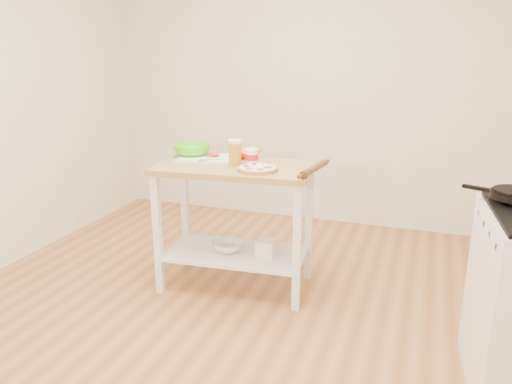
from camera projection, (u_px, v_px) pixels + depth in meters
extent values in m
cube|color=#B47442|center=(222.00, 334.00, 3.05)|extent=(4.00, 4.50, 0.02)
cube|color=#F1E6CB|center=(314.00, 83.00, 4.71)|extent=(4.00, 0.02, 2.70)
cube|color=#B08848|center=(235.00, 168.00, 3.41)|extent=(1.11, 0.66, 0.04)
cube|color=white|center=(236.00, 253.00, 3.59)|extent=(1.02, 0.60, 0.02)
cube|color=white|center=(158.00, 235.00, 3.43)|extent=(0.05, 0.05, 0.86)
cube|color=white|center=(185.00, 213.00, 3.89)|extent=(0.05, 0.05, 0.86)
cube|color=white|center=(297.00, 250.00, 3.19)|extent=(0.05, 0.05, 0.86)
cube|color=white|center=(309.00, 224.00, 3.65)|extent=(0.05, 0.05, 0.86)
cube|color=black|center=(477.00, 188.00, 2.58)|extent=(0.15, 0.08, 0.02)
cylinder|color=tan|center=(258.00, 170.00, 3.25)|extent=(0.27, 0.27, 0.02)
cylinder|color=tan|center=(258.00, 168.00, 3.25)|extent=(0.27, 0.27, 0.01)
cylinder|color=white|center=(258.00, 168.00, 3.25)|extent=(0.24, 0.24, 0.01)
cylinder|color=#BE3713|center=(269.00, 167.00, 3.22)|extent=(0.05, 0.05, 0.01)
cylinder|color=#BE3713|center=(266.00, 165.00, 3.30)|extent=(0.05, 0.05, 0.01)
cylinder|color=#BE3713|center=(255.00, 164.00, 3.32)|extent=(0.05, 0.05, 0.01)
cylinder|color=#BE3713|center=(247.00, 166.00, 3.27)|extent=(0.05, 0.05, 0.01)
cylinder|color=#BE3713|center=(249.00, 169.00, 3.19)|extent=(0.05, 0.05, 0.01)
cylinder|color=#BE3713|center=(261.00, 169.00, 3.17)|extent=(0.05, 0.05, 0.01)
sphere|color=white|center=(268.00, 166.00, 3.26)|extent=(0.03, 0.03, 0.03)
sphere|color=white|center=(259.00, 165.00, 3.29)|extent=(0.03, 0.03, 0.03)
sphere|color=white|center=(250.00, 166.00, 3.27)|extent=(0.03, 0.03, 0.03)
sphere|color=white|center=(251.00, 168.00, 3.21)|extent=(0.03, 0.03, 0.03)
sphere|color=white|center=(262.00, 169.00, 3.20)|extent=(0.03, 0.03, 0.03)
sphere|color=white|center=(265.00, 166.00, 3.25)|extent=(0.03, 0.03, 0.03)
plane|color=#255D1B|center=(265.00, 167.00, 3.22)|extent=(0.03, 0.03, 0.00)
plane|color=#255D1B|center=(265.00, 165.00, 3.27)|extent=(0.03, 0.03, 0.00)
plane|color=#255D1B|center=(258.00, 165.00, 3.29)|extent=(0.03, 0.03, 0.00)
plane|color=#255D1B|center=(248.00, 165.00, 3.28)|extent=(0.03, 0.03, 0.00)
cube|color=white|center=(208.00, 158.00, 3.61)|extent=(0.45, 0.37, 0.01)
cube|color=#F4EACC|center=(194.00, 153.00, 3.69)|extent=(0.03, 0.03, 0.02)
cube|color=#F4EACC|center=(199.00, 153.00, 3.69)|extent=(0.03, 0.03, 0.02)
cube|color=#F4EACC|center=(203.00, 153.00, 3.68)|extent=(0.03, 0.03, 0.02)
cube|color=#F4EACC|center=(195.00, 152.00, 3.73)|extent=(0.03, 0.03, 0.02)
cube|color=#F4EACC|center=(200.00, 152.00, 3.72)|extent=(0.03, 0.03, 0.02)
cube|color=#F4EACC|center=(205.00, 152.00, 3.71)|extent=(0.03, 0.03, 0.02)
cylinder|color=#BE3713|center=(211.00, 156.00, 3.63)|extent=(0.07, 0.07, 0.01)
cylinder|color=#BE3713|center=(213.00, 155.00, 3.62)|extent=(0.07, 0.07, 0.01)
cylinder|color=#BE3713|center=(215.00, 154.00, 3.62)|extent=(0.07, 0.07, 0.01)
cube|color=#42B7A1|center=(202.00, 160.00, 3.48)|extent=(0.07, 0.05, 0.01)
cylinder|color=#42B7A1|center=(213.00, 159.00, 3.51)|extent=(0.10, 0.04, 0.01)
cube|color=silver|center=(210.00, 153.00, 3.73)|extent=(0.18, 0.03, 0.00)
cube|color=black|center=(193.00, 152.00, 3.76)|extent=(0.10, 0.02, 0.01)
imported|color=#D65912|center=(245.00, 153.00, 3.65)|extent=(0.27, 0.27, 0.06)
imported|color=#52CC18|center=(192.00, 150.00, 3.68)|extent=(0.36, 0.36, 0.08)
cylinder|color=#B08723|center=(235.00, 155.00, 3.37)|extent=(0.08, 0.08, 0.16)
cylinder|color=white|center=(235.00, 141.00, 3.34)|extent=(0.09, 0.09, 0.02)
cylinder|color=white|center=(251.00, 157.00, 3.41)|extent=(0.09, 0.09, 0.11)
cylinder|color=red|center=(251.00, 157.00, 3.41)|extent=(0.09, 0.09, 0.04)
cylinder|color=silver|center=(254.00, 145.00, 3.38)|extent=(0.01, 0.06, 0.11)
cylinder|color=brown|center=(314.00, 169.00, 3.21)|extent=(0.10, 0.40, 0.05)
imported|color=silver|center=(228.00, 246.00, 3.59)|extent=(0.29, 0.29, 0.07)
cube|color=white|center=(266.00, 248.00, 3.49)|extent=(0.13, 0.13, 0.12)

